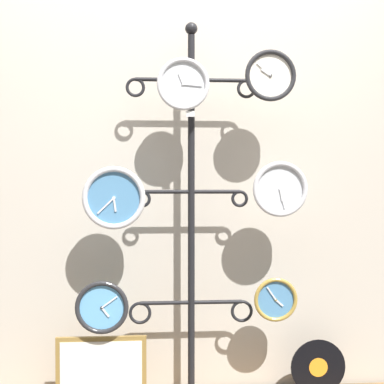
{
  "coord_description": "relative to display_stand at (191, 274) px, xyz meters",
  "views": [
    {
      "loc": [
        -0.19,
        -2.28,
        1.17
      ],
      "look_at": [
        0.0,
        0.36,
        1.11
      ],
      "focal_mm": 50.0,
      "sensor_mm": 36.0,
      "label": 1
    }
  ],
  "objects": [
    {
      "name": "shop_wall",
      "position": [
        0.0,
        0.16,
        0.71
      ],
      "size": [
        4.4,
        0.04,
        2.8
      ],
      "color": "#BCB2A3",
      "rests_on": "ground_plane"
    },
    {
      "name": "display_stand",
      "position": [
        0.0,
        0.0,
        0.0
      ],
      "size": [
        0.66,
        0.33,
        1.96
      ],
      "color": "black",
      "rests_on": "ground_plane"
    },
    {
      "name": "clock_top_center",
      "position": [
        -0.05,
        -0.1,
        0.94
      ],
      "size": [
        0.26,
        0.04,
        0.26
      ],
      "color": "silver"
    },
    {
      "name": "clock_top_right",
      "position": [
        0.38,
        -0.12,
        0.98
      ],
      "size": [
        0.25,
        0.04,
        0.25
      ],
      "color": "silver"
    },
    {
      "name": "clock_middle_left",
      "position": [
        -0.38,
        -0.11,
        0.39
      ],
      "size": [
        0.3,
        0.04,
        0.3
      ],
      "color": "#4C84B2"
    },
    {
      "name": "clock_middle_right",
      "position": [
        0.43,
        -0.11,
        0.43
      ],
      "size": [
        0.27,
        0.04,
        0.27
      ],
      "color": "silver"
    },
    {
      "name": "clock_bottom_left",
      "position": [
        -0.44,
        -0.11,
        -0.14
      ],
      "size": [
        0.26,
        0.04,
        0.26
      ],
      "color": "#60A8DB"
    },
    {
      "name": "clock_bottom_right",
      "position": [
        0.42,
        -0.08,
        -0.12
      ],
      "size": [
        0.22,
        0.04,
        0.22
      ],
      "color": "#4C84B2"
    },
    {
      "name": "vinyl_record",
      "position": [
        0.65,
        -0.02,
        -0.49
      ],
      "size": [
        0.29,
        0.01,
        0.29
      ],
      "color": "black",
      "rests_on": "low_shelf"
    },
    {
      "name": "picture_frame",
      "position": [
        -0.45,
        -0.07,
        -0.46
      ],
      "size": [
        0.44,
        0.02,
        0.34
      ],
      "color": "olive",
      "rests_on": "low_shelf"
    },
    {
      "name": "price_tag_upper",
      "position": [
        -0.01,
        -0.1,
        0.8
      ],
      "size": [
        0.04,
        0.0,
        0.03
      ],
      "color": "white"
    }
  ]
}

